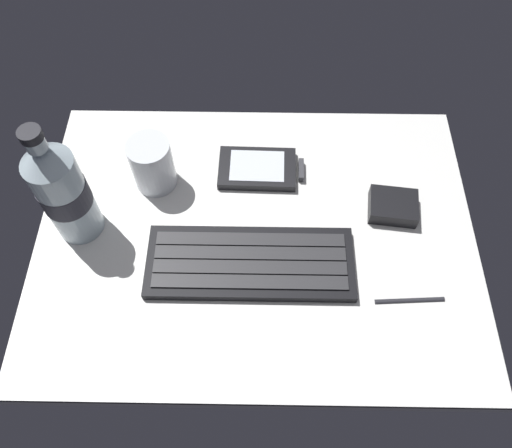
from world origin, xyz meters
The scene contains 7 objects.
ground_plane centered at (0.00, -0.23, -0.99)cm, with size 64.00×48.00×2.80cm.
keyboard centered at (-0.74, -4.99, 0.81)cm, with size 29.04×11.12×1.70cm.
handheld_device centered at (0.66, 11.50, 0.73)cm, with size 12.92×7.85×1.50cm.
juice_cup centered at (-15.61, 9.40, 3.91)cm, with size 6.40×6.40×8.50cm.
water_bottle centered at (-25.75, 1.18, 9.01)cm, with size 6.73×6.73×20.80cm.
charger_block centered at (20.30, 4.44, 1.20)cm, with size 7.00×5.60×2.40cm, color black.
stylus_pen centered at (21.01, -10.05, 0.35)cm, with size 0.70×0.70×9.50cm, color #26262B.
Camera 1 is at (0.55, -36.91, 64.60)cm, focal length 35.70 mm.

